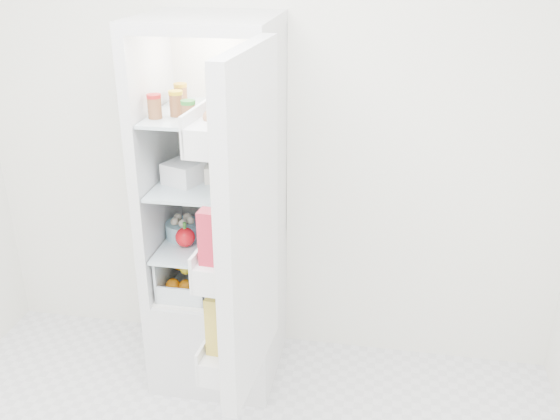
% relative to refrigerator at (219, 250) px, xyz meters
% --- Properties ---
extents(room_walls, '(3.02, 3.02, 2.61)m').
position_rel_refrigerator_xyz_m(room_walls, '(0.20, -1.25, 0.93)').
color(room_walls, white).
rests_on(room_walls, ground).
extents(refrigerator, '(0.60, 0.60, 1.80)m').
position_rel_refrigerator_xyz_m(refrigerator, '(0.00, 0.00, 0.00)').
color(refrigerator, silver).
rests_on(refrigerator, ground).
extents(shelf_low, '(0.49, 0.53, 0.01)m').
position_rel_refrigerator_xyz_m(shelf_low, '(-0.00, -0.06, 0.07)').
color(shelf_low, silver).
rests_on(shelf_low, refrigerator).
extents(shelf_mid, '(0.49, 0.53, 0.02)m').
position_rel_refrigerator_xyz_m(shelf_mid, '(-0.00, -0.06, 0.38)').
color(shelf_mid, silver).
rests_on(shelf_mid, refrigerator).
extents(shelf_top, '(0.49, 0.53, 0.02)m').
position_rel_refrigerator_xyz_m(shelf_top, '(-0.00, -0.06, 0.71)').
color(shelf_top, silver).
rests_on(shelf_top, refrigerator).
extents(crisper_left, '(0.23, 0.46, 0.22)m').
position_rel_refrigerator_xyz_m(crisper_left, '(-0.12, -0.06, -0.06)').
color(crisper_left, silver).
rests_on(crisper_left, refrigerator).
extents(crisper_right, '(0.23, 0.46, 0.22)m').
position_rel_refrigerator_xyz_m(crisper_right, '(0.12, -0.06, -0.06)').
color(crisper_right, silver).
rests_on(crisper_right, refrigerator).
extents(condiment_jars, '(0.46, 0.34, 0.08)m').
position_rel_refrigerator_xyz_m(condiment_jars, '(-0.01, -0.12, 0.76)').
color(condiment_jars, '#B21919').
rests_on(condiment_jars, shelf_top).
extents(squeeze_bottle, '(0.07, 0.07, 0.19)m').
position_rel_refrigerator_xyz_m(squeeze_bottle, '(0.21, 0.04, 0.82)').
color(squeeze_bottle, white).
rests_on(squeeze_bottle, shelf_top).
extents(tub_white, '(0.20, 0.20, 0.10)m').
position_rel_refrigerator_xyz_m(tub_white, '(-0.13, -0.10, 0.44)').
color(tub_white, silver).
rests_on(tub_white, shelf_mid).
extents(tub_cream, '(0.16, 0.16, 0.08)m').
position_rel_refrigerator_xyz_m(tub_cream, '(0.03, -0.03, 0.43)').
color(tub_cream, silver).
rests_on(tub_cream, shelf_mid).
extents(tin_red, '(0.11, 0.11, 0.06)m').
position_rel_refrigerator_xyz_m(tin_red, '(0.19, -0.16, 0.42)').
color(tin_red, red).
rests_on(tin_red, shelf_mid).
extents(foil_tray, '(0.16, 0.13, 0.04)m').
position_rel_refrigerator_xyz_m(foil_tray, '(-0.06, 0.10, 0.41)').
color(foil_tray, '#B8B7BC').
rests_on(foil_tray, shelf_mid).
extents(tub_green, '(0.11, 0.15, 0.08)m').
position_rel_refrigerator_xyz_m(tub_green, '(0.05, 0.01, 0.43)').
color(tub_green, '#439544').
rests_on(tub_green, shelf_mid).
extents(red_cabbage, '(0.19, 0.19, 0.19)m').
position_rel_refrigerator_xyz_m(red_cabbage, '(0.02, -0.08, 0.18)').
color(red_cabbage, '#582163').
rests_on(red_cabbage, shelf_low).
extents(bell_pepper, '(0.09, 0.09, 0.09)m').
position_rel_refrigerator_xyz_m(bell_pepper, '(-0.12, -0.14, 0.13)').
color(bell_pepper, red).
rests_on(bell_pepper, shelf_low).
extents(mushroom_bowl, '(0.21, 0.21, 0.08)m').
position_rel_refrigerator_xyz_m(mushroom_bowl, '(-0.17, -0.05, 0.12)').
color(mushroom_bowl, '#87B8CA').
rests_on(mushroom_bowl, shelf_low).
extents(citrus_pile, '(0.20, 0.24, 0.16)m').
position_rel_refrigerator_xyz_m(citrus_pile, '(-0.12, -0.12, -0.07)').
color(citrus_pile, orange).
rests_on(citrus_pile, refrigerator).
extents(veg_pile, '(0.16, 0.30, 0.10)m').
position_rel_refrigerator_xyz_m(veg_pile, '(0.13, -0.06, -0.10)').
color(veg_pile, '#194517').
rests_on(veg_pile, refrigerator).
extents(fridge_door, '(0.21, 0.60, 1.30)m').
position_rel_refrigerator_xyz_m(fridge_door, '(0.28, -0.64, 0.43)').
color(fridge_door, silver).
rests_on(fridge_door, refrigerator).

